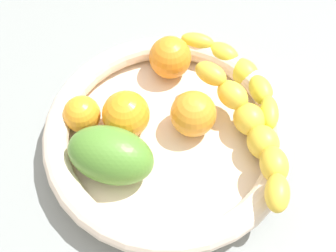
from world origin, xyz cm
name	(u,v)px	position (x,y,z in cm)	size (l,w,h in cm)	color
kitchen_counter	(168,149)	(0.00, 0.00, 1.50)	(120.00, 120.00, 3.00)	gray
fruit_bowl	(168,134)	(0.00, 0.00, 5.64)	(33.33, 33.33, 5.12)	beige
banana_draped_left	(252,129)	(-6.20, 8.88, 8.43)	(13.27, 20.76, 5.86)	yellow
banana_draped_right	(240,72)	(-13.81, 2.04, 7.31)	(9.87, 20.40, 4.60)	yellow
orange_front	(193,114)	(-3.57, 1.42, 7.84)	(6.24, 6.24, 6.24)	orange
orange_mid_left	(126,114)	(2.25, -5.38, 7.93)	(6.42, 6.42, 6.42)	orange
orange_mid_right	(82,114)	(5.73, -10.36, 7.26)	(5.07, 5.07, 5.07)	orange
orange_rear	(170,57)	(-9.24, -7.23, 7.83)	(6.22, 6.22, 6.22)	orange
mango_green	(111,155)	(8.07, -2.55, 8.30)	(11.09, 7.17, 7.15)	#528A31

